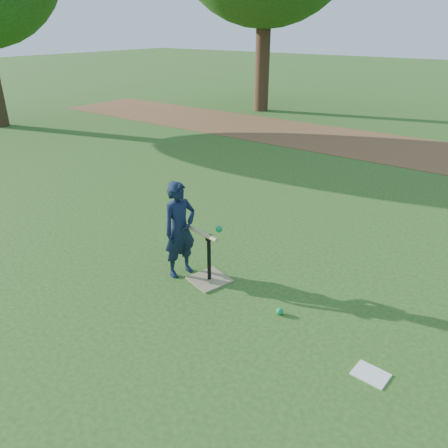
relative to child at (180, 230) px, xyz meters
The scene contains 7 objects.
ground 0.96m from the child, 14.38° to the left, with size 80.00×80.00×0.00m, color #285116.
dirt_strip 7.74m from the child, 84.63° to the left, with size 24.00×3.00×0.01m, color brown.
child is the anchor object (origin of this frame).
wiffle_ball_ground 1.54m from the child, ahead, with size 0.08×0.08×0.08m, color #0D914A.
clipboard 2.63m from the child, ahead, with size 0.30×0.23×0.01m, color white.
batting_tee 0.63m from the child, 10.52° to the left, with size 0.53×0.53×0.61m.
swing_action 0.29m from the child, 14.59° to the left, with size 0.63×0.24×0.13m.
Camera 1 is at (2.55, -3.67, 2.87)m, focal length 35.00 mm.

